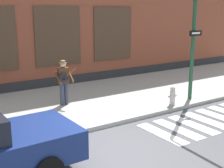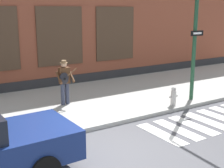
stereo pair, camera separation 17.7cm
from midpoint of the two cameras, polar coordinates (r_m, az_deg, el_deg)
ground_plane at (r=8.34m, az=0.71°, el=-12.09°), size 160.00×160.00×0.00m
sidewalk at (r=11.87m, az=-11.04°, el=-4.10°), size 28.00×5.52×0.14m
building_backdrop at (r=15.85m, az=-18.33°, el=11.15°), size 28.00×4.06×6.29m
crosswalk at (r=11.35m, az=18.71°, el=-5.73°), size 5.78×1.90×0.01m
busker at (r=11.56m, az=-9.27°, el=0.71°), size 0.71×0.54×1.67m
traffic_light at (r=11.47m, az=18.71°, el=12.89°), size 0.64×3.12×5.01m
fire_hydrant at (r=11.78m, az=10.59°, el=-2.12°), size 0.38×0.20×0.70m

